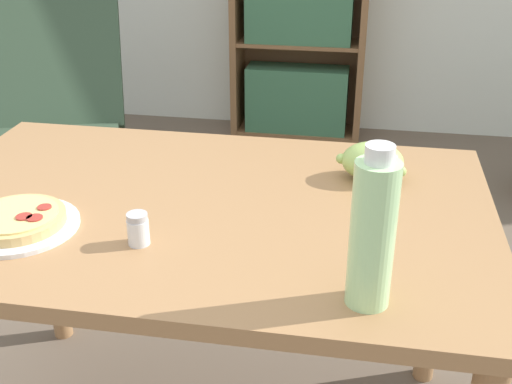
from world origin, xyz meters
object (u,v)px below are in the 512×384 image
grape_bunch (373,162)px  drink_bottle (373,233)px  pizza_on_plate (17,222)px  lounge_chair_near (59,141)px  salt_shaker (138,229)px  bookshelf (300,3)px

grape_bunch → drink_bottle: bearing=-90.2°
pizza_on_plate → lounge_chair_near: size_ratio=0.27×
grape_bunch → lounge_chair_near: 1.86m
drink_bottle → salt_shaker: drink_bottle is taller
drink_bottle → lounge_chair_near: 2.22m
drink_bottle → lounge_chair_near: drink_bottle is taller
grape_bunch → salt_shaker: 0.59m
drink_bottle → pizza_on_plate: bearing=169.3°
salt_shaker → bookshelf: size_ratio=0.04×
lounge_chair_near → bookshelf: bookshelf is taller
pizza_on_plate → bookshelf: bookshelf is taller
grape_bunch → bookshelf: 2.21m
drink_bottle → bookshelf: bookshelf is taller
lounge_chair_near → pizza_on_plate: bearing=-83.9°
salt_shaker → lounge_chair_near: lounge_chair_near is taller
pizza_on_plate → bookshelf: 2.55m
salt_shaker → bookshelf: bookshelf is taller
drink_bottle → lounge_chair_near: (-1.39, 1.63, -0.57)m
lounge_chair_near → drink_bottle: bearing=-68.0°
drink_bottle → salt_shaker: bearing=165.2°
lounge_chair_near → bookshelf: (0.98, 1.04, 0.47)m
salt_shaker → lounge_chair_near: bearing=122.1°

